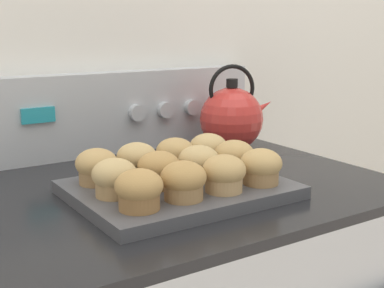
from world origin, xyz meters
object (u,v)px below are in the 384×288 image
(muffin_r1_c2, at_px, (199,163))
(muffin_r2_c0, at_px, (97,167))
(muffin_r0_c1, at_px, (184,181))
(muffin_r2_c3, at_px, (208,149))
(muffin_r1_c3, at_px, (234,157))
(muffin_r0_c2, at_px, (224,174))
(muffin_r2_c1, at_px, (137,160))
(muffin_r1_c1, at_px, (159,170))
(tea_kettle, at_px, (232,118))
(muffin_r2_c2, at_px, (175,154))
(muffin_r1_c0, at_px, (114,178))
(muffin_pan, at_px, (179,189))
(muffin_r0_c0, at_px, (139,190))
(muffin_r0_c3, at_px, (261,167))

(muffin_r1_c2, relative_size, muffin_r2_c0, 1.00)
(muffin_r0_c1, distance_m, muffin_r2_c3, 0.22)
(muffin_r1_c3, relative_size, muffin_r2_c0, 1.00)
(muffin_r0_c2, xyz_separation_m, muffin_r1_c3, (0.08, 0.08, 0.00))
(muffin_r1_c2, distance_m, muffin_r1_c3, 0.08)
(muffin_r0_c1, distance_m, muffin_r2_c1, 0.16)
(muffin_r1_c1, relative_size, tea_kettle, 0.36)
(muffin_r0_c1, relative_size, muffin_r1_c2, 1.00)
(muffin_r2_c3, relative_size, tea_kettle, 0.36)
(muffin_r2_c2, bearing_deg, muffin_r1_c0, -153.76)
(muffin_pan, relative_size, tea_kettle, 1.77)
(muffin_r2_c0, bearing_deg, muffin_r1_c2, -25.64)
(muffin_r0_c0, height_order, tea_kettle, tea_kettle)
(muffin_r0_c1, height_order, tea_kettle, tea_kettle)
(muffin_r2_c2, bearing_deg, muffin_r0_c3, -63.77)
(muffin_r0_c0, bearing_deg, muffin_pan, 33.85)
(muffin_r2_c0, height_order, muffin_r2_c3, same)
(muffin_r1_c3, bearing_deg, muffin_r0_c1, -153.97)
(muffin_r0_c2, relative_size, muffin_r2_c3, 1.00)
(muffin_pan, distance_m, muffin_r1_c2, 0.06)
(muffin_r0_c3, distance_m, muffin_r1_c1, 0.18)
(tea_kettle, bearing_deg, muffin_r2_c3, -139.28)
(muffin_r2_c1, relative_size, muffin_r2_c2, 1.00)
(muffin_r0_c1, xyz_separation_m, muffin_r2_c3, (0.16, 0.16, 0.00))
(muffin_r0_c3, relative_size, muffin_r2_c2, 1.00)
(muffin_r1_c1, height_order, tea_kettle, tea_kettle)
(muffin_r1_c1, relative_size, muffin_r2_c2, 1.00)
(tea_kettle, bearing_deg, muffin_pan, -141.92)
(muffin_r2_c1, distance_m, muffin_r2_c3, 0.16)
(muffin_r0_c0, xyz_separation_m, muffin_r2_c2, (0.16, 0.16, 0.00))
(muffin_r0_c2, height_order, muffin_r1_c3, same)
(muffin_r1_c2, bearing_deg, muffin_r0_c3, -46.21)
(muffin_pan, xyz_separation_m, muffin_r0_c0, (-0.12, -0.08, 0.04))
(muffin_r0_c2, bearing_deg, tea_kettle, 50.71)
(tea_kettle, bearing_deg, muffin_r2_c0, -160.13)
(muffin_r0_c2, relative_size, tea_kettle, 0.36)
(muffin_pan, distance_m, tea_kettle, 0.38)
(muffin_r0_c1, xyz_separation_m, muffin_r1_c3, (0.16, 0.08, 0.00))
(muffin_r0_c3, height_order, muffin_r1_c1, same)
(muffin_r0_c2, xyz_separation_m, muffin_r0_c3, (0.08, 0.00, 0.00))
(muffin_r0_c2, relative_size, muffin_r1_c2, 1.00)
(muffin_r1_c1, bearing_deg, muffin_r0_c1, -90.58)
(muffin_r1_c0, distance_m, tea_kettle, 0.48)
(muffin_r1_c0, bearing_deg, muffin_r0_c0, -87.63)
(muffin_r1_c2, bearing_deg, muffin_r1_c0, -178.97)
(muffin_r1_c3, relative_size, tea_kettle, 0.36)
(muffin_r0_c1, bearing_deg, muffin_r2_c2, 62.81)
(muffin_pan, xyz_separation_m, muffin_r2_c3, (0.12, 0.08, 0.04))
(muffin_r1_c2, bearing_deg, muffin_r2_c2, 90.86)
(muffin_pan, distance_m, muffin_r1_c0, 0.13)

